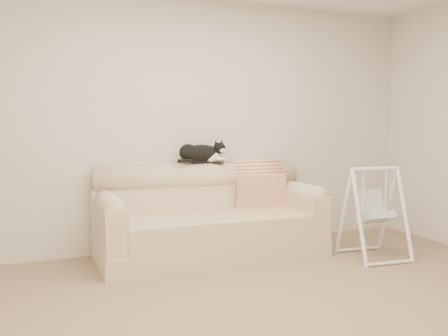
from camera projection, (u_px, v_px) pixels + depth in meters
name	position (u px, v px, depth m)	size (l,w,h in m)	color
ground_plane	(295.00, 309.00, 3.52)	(5.00, 5.00, 0.00)	#746047
room_shell	(298.00, 91.00, 3.38)	(5.04, 4.04, 2.60)	beige
sofa	(208.00, 220.00, 4.96)	(2.20, 0.93, 0.90)	beige
remote_a	(200.00, 162.00, 5.14)	(0.18, 0.06, 0.03)	black
remote_b	(216.00, 162.00, 5.17)	(0.16, 0.14, 0.02)	black
tuxedo_cat	(201.00, 153.00, 5.13)	(0.58, 0.29, 0.23)	black
throw_blanket	(256.00, 178.00, 5.37)	(0.55, 0.38, 0.58)	#C55A30
baby_swing	(374.00, 212.00, 4.84)	(0.59, 0.62, 0.90)	white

